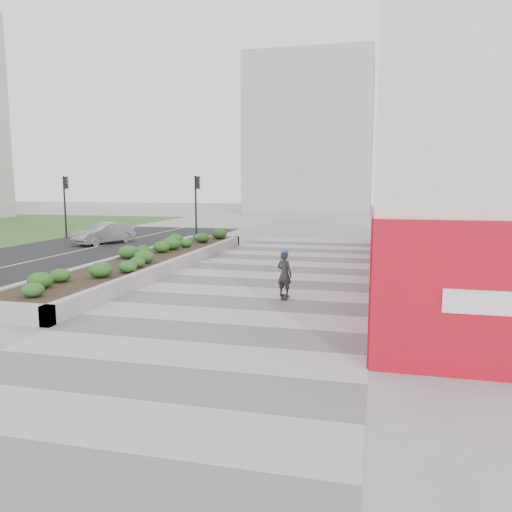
# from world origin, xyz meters

# --- Properties ---
(ground) EXTENTS (160.00, 160.00, 0.00)m
(ground) POSITION_xyz_m (0.00, 0.00, 0.00)
(ground) COLOR gray
(ground) RESTS_ON ground
(walkway) EXTENTS (8.00, 36.00, 0.01)m
(walkway) POSITION_xyz_m (0.00, 3.00, 0.01)
(walkway) COLOR #A8A8AD
(walkway) RESTS_ON ground
(building) EXTENTS (6.04, 24.08, 8.00)m
(building) POSITION_xyz_m (6.98, 8.98, 3.98)
(building) COLOR beige
(building) RESTS_ON ground
(planter) EXTENTS (3.00, 18.00, 0.90)m
(planter) POSITION_xyz_m (-5.50, 7.00, 0.42)
(planter) COLOR #9E9EA0
(planter) RESTS_ON ground
(street) EXTENTS (10.00, 40.00, 0.00)m
(street) POSITION_xyz_m (-12.00, 7.00, 0.00)
(street) COLOR black
(street) RESTS_ON ground
(traffic_signal_near) EXTENTS (0.33, 0.28, 4.20)m
(traffic_signal_near) POSITION_xyz_m (-7.23, 17.50, 2.76)
(traffic_signal_near) COLOR black
(traffic_signal_near) RESTS_ON ground
(traffic_signal_far) EXTENTS (0.33, 0.28, 4.20)m
(traffic_signal_far) POSITION_xyz_m (-16.43, 17.00, 2.76)
(traffic_signal_far) COLOR black
(traffic_signal_far) RESTS_ON ground
(distant_bldg_north_l) EXTENTS (16.00, 12.00, 20.00)m
(distant_bldg_north_l) POSITION_xyz_m (-5.00, 55.00, 10.00)
(distant_bldg_north_l) COLOR #ADAAA3
(distant_bldg_north_l) RESTS_ON ground
(distant_bldg_north_r) EXTENTS (14.00, 10.00, 24.00)m
(distant_bldg_north_r) POSITION_xyz_m (15.00, 60.00, 12.00)
(distant_bldg_north_r) COLOR #ADAAA3
(distant_bldg_north_r) RESTS_ON ground
(manhole_cover) EXTENTS (0.44, 0.44, 0.01)m
(manhole_cover) POSITION_xyz_m (0.50, 3.00, 0.00)
(manhole_cover) COLOR #595654
(manhole_cover) RESTS_ON ground
(skateboarder) EXTENTS (0.63, 0.74, 1.61)m
(skateboarder) POSITION_xyz_m (1.23, 2.72, 0.81)
(skateboarder) COLOR beige
(skateboarder) RESTS_ON ground
(car_silver) EXTENTS (2.59, 4.19, 1.30)m
(car_silver) POSITION_xyz_m (-12.31, 14.72, 0.65)
(car_silver) COLOR gray
(car_silver) RESTS_ON ground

